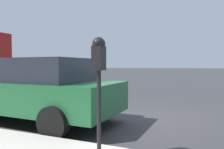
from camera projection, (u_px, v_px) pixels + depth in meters
ground_plane at (128, 119)px, 5.63m from camera, size 220.00×220.00×0.00m
parking_meter at (99, 65)px, 3.07m from camera, size 0.21×0.19×1.66m
car_green at (37, 89)px, 5.37m from camera, size 2.13×4.26×1.55m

